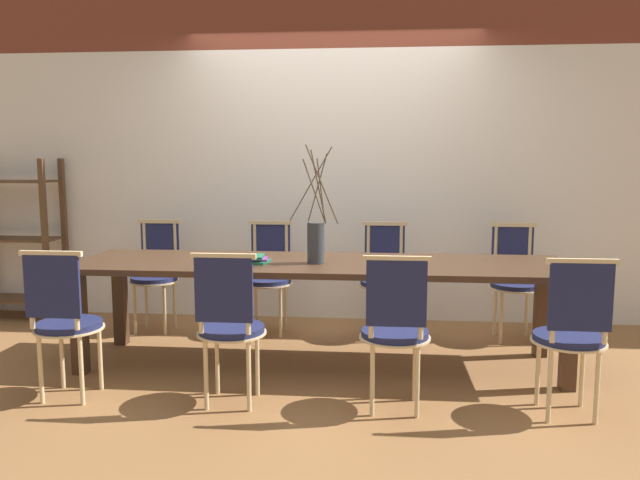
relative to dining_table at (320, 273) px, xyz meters
The scene contains 14 objects.
ground_plane 0.65m from the dining_table, ahead, with size 16.00×16.00×0.00m, color olive.
wall_rear 1.61m from the dining_table, 90.00° to the left, with size 12.00×0.06×3.20m.
dining_table is the anchor object (origin of this frame).
chair_near_leftend 1.64m from the dining_table, 151.80° to the right, with size 0.41×0.41×0.91m.
chair_near_left 0.90m from the dining_table, 120.25° to the right, with size 0.41×0.41×0.91m.
chair_near_center 0.93m from the dining_table, 57.28° to the right, with size 0.41×0.41×0.91m.
chair_near_right 1.65m from the dining_table, 27.96° to the right, with size 0.41×0.41×0.91m.
chair_far_leftend 1.64m from the dining_table, 151.92° to the left, with size 0.41×0.41×0.91m.
chair_far_left 0.93m from the dining_table, 122.74° to the left, with size 0.41×0.41×0.91m.
chair_far_center 0.90m from the dining_table, 59.81° to the left, with size 0.41×0.41×0.91m.
chair_far_right 1.67m from the dining_table, 27.66° to the left, with size 0.41×0.41×0.91m.
vase_centerpiece 0.24m from the dining_table, 109.22° to the right, with size 0.35×0.35×0.79m.
book_stack 0.49m from the dining_table, behind, with size 0.28×0.22×0.05m.
shelving_rack 3.00m from the dining_table, 159.83° to the left, with size 0.77×0.38×1.42m.
Camera 1 is at (0.39, -4.18, 1.44)m, focal length 35.00 mm.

